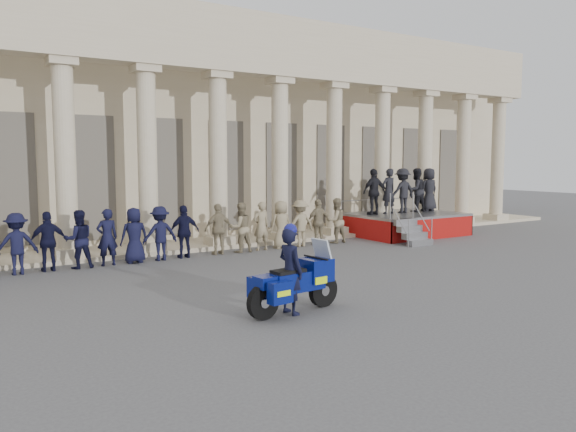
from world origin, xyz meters
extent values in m
plane|color=#4A4A4D|center=(0.00, 0.00, 0.00)|extent=(90.00, 90.00, 0.00)
cube|color=#BDAD8E|center=(0.00, 15.00, 4.50)|extent=(40.00, 10.00, 9.00)
cube|color=#BDAD8E|center=(0.00, 8.80, 0.07)|extent=(40.00, 2.60, 0.15)
cube|color=#BDAD8E|center=(0.00, 8.00, 6.79)|extent=(35.80, 1.00, 1.00)
cube|color=#BDAD8E|center=(0.00, 8.00, 7.89)|extent=(35.80, 1.00, 1.20)
cube|color=#BDAD8E|center=(-3.90, 8.00, 0.30)|extent=(0.90, 0.90, 0.30)
cylinder|color=#BDAD8E|center=(-3.90, 8.00, 3.25)|extent=(0.64, 0.64, 5.60)
cube|color=#BDAD8E|center=(-3.90, 8.00, 6.17)|extent=(0.85, 0.85, 0.24)
cube|color=#BDAD8E|center=(-1.30, 8.00, 0.30)|extent=(0.90, 0.90, 0.30)
cylinder|color=#BDAD8E|center=(-1.30, 8.00, 3.25)|extent=(0.64, 0.64, 5.60)
cube|color=#BDAD8E|center=(-1.30, 8.00, 6.17)|extent=(0.85, 0.85, 0.24)
cube|color=#BDAD8E|center=(1.30, 8.00, 0.30)|extent=(0.90, 0.90, 0.30)
cylinder|color=#BDAD8E|center=(1.30, 8.00, 3.25)|extent=(0.64, 0.64, 5.60)
cube|color=#BDAD8E|center=(1.30, 8.00, 6.17)|extent=(0.85, 0.85, 0.24)
cube|color=#BDAD8E|center=(3.90, 8.00, 0.30)|extent=(0.90, 0.90, 0.30)
cylinder|color=#BDAD8E|center=(3.90, 8.00, 3.25)|extent=(0.64, 0.64, 5.60)
cube|color=#BDAD8E|center=(3.90, 8.00, 6.17)|extent=(0.85, 0.85, 0.24)
cube|color=#BDAD8E|center=(6.50, 8.00, 0.30)|extent=(0.90, 0.90, 0.30)
cylinder|color=#BDAD8E|center=(6.50, 8.00, 3.25)|extent=(0.64, 0.64, 5.60)
cube|color=#BDAD8E|center=(6.50, 8.00, 6.17)|extent=(0.85, 0.85, 0.24)
cube|color=#BDAD8E|center=(9.10, 8.00, 0.30)|extent=(0.90, 0.90, 0.30)
cylinder|color=#BDAD8E|center=(9.10, 8.00, 3.25)|extent=(0.64, 0.64, 5.60)
cube|color=#BDAD8E|center=(9.10, 8.00, 6.17)|extent=(0.85, 0.85, 0.24)
cube|color=#BDAD8E|center=(11.70, 8.00, 0.30)|extent=(0.90, 0.90, 0.30)
cylinder|color=#BDAD8E|center=(11.70, 8.00, 3.25)|extent=(0.64, 0.64, 5.60)
cube|color=#BDAD8E|center=(11.70, 8.00, 6.17)|extent=(0.85, 0.85, 0.24)
cube|color=#BDAD8E|center=(14.30, 8.00, 0.30)|extent=(0.90, 0.90, 0.30)
cylinder|color=#BDAD8E|center=(14.30, 8.00, 3.25)|extent=(0.64, 0.64, 5.60)
cube|color=#BDAD8E|center=(14.30, 8.00, 6.17)|extent=(0.85, 0.85, 0.24)
cube|color=#BDAD8E|center=(16.90, 8.00, 0.30)|extent=(0.90, 0.90, 0.30)
cylinder|color=#BDAD8E|center=(16.90, 8.00, 3.25)|extent=(0.64, 0.64, 5.60)
cube|color=#BDAD8E|center=(16.90, 8.00, 6.17)|extent=(0.85, 0.85, 0.24)
cube|color=black|center=(-5.20, 10.02, 2.55)|extent=(1.30, 0.12, 4.20)
cube|color=black|center=(-2.60, 10.02, 2.55)|extent=(1.30, 0.12, 4.20)
cube|color=black|center=(0.00, 10.02, 2.55)|extent=(1.30, 0.12, 4.20)
cube|color=black|center=(2.60, 10.02, 2.55)|extent=(1.30, 0.12, 4.20)
cube|color=black|center=(5.20, 10.02, 2.55)|extent=(1.30, 0.12, 4.20)
cube|color=black|center=(7.80, 10.02, 2.55)|extent=(1.30, 0.12, 4.20)
cube|color=black|center=(10.40, 10.02, 2.55)|extent=(1.30, 0.12, 4.20)
cube|color=black|center=(13.00, 10.02, 2.55)|extent=(1.30, 0.12, 4.20)
cube|color=black|center=(15.60, 10.02, 2.55)|extent=(1.30, 0.12, 4.20)
imported|color=black|center=(-5.52, 6.73, 0.87)|extent=(1.12, 0.64, 1.73)
imported|color=black|center=(-4.69, 6.73, 0.87)|extent=(1.02, 0.42, 1.73)
imported|color=black|center=(-3.86, 6.73, 0.87)|extent=(0.84, 0.66, 1.73)
imported|color=black|center=(-3.03, 6.73, 0.87)|extent=(0.63, 0.41, 1.73)
imported|color=black|center=(-2.20, 6.73, 0.87)|extent=(0.85, 0.55, 1.73)
imported|color=black|center=(-1.38, 6.73, 0.87)|extent=(1.12, 0.64, 1.73)
imported|color=black|center=(-0.55, 6.73, 0.87)|extent=(1.02, 0.42, 1.73)
imported|color=gray|center=(0.68, 6.73, 0.87)|extent=(1.02, 0.42, 1.73)
imported|color=gray|center=(1.51, 6.73, 0.87)|extent=(0.84, 0.66, 1.73)
imported|color=gray|center=(2.34, 6.73, 0.87)|extent=(0.63, 0.41, 1.73)
imported|color=gray|center=(3.17, 6.73, 0.87)|extent=(0.85, 0.55, 1.73)
imported|color=gray|center=(3.99, 6.73, 0.87)|extent=(1.12, 0.64, 1.73)
imported|color=gray|center=(4.82, 6.73, 0.87)|extent=(1.02, 0.42, 1.73)
imported|color=gray|center=(5.65, 6.73, 0.87)|extent=(0.84, 0.66, 1.73)
cube|color=gray|center=(9.58, 7.00, 0.89)|extent=(4.63, 3.31, 0.10)
cube|color=maroon|center=(9.58, 5.37, 0.42)|extent=(4.63, 0.04, 0.84)
cube|color=maroon|center=(7.28, 7.00, 0.42)|extent=(0.04, 3.31, 0.84)
cube|color=maroon|center=(11.87, 7.00, 0.42)|extent=(0.04, 3.31, 0.84)
cube|color=gray|center=(7.86, 4.45, 0.12)|extent=(1.10, 0.28, 0.23)
cube|color=gray|center=(7.86, 4.73, 0.35)|extent=(1.10, 0.28, 0.23)
cube|color=gray|center=(7.86, 5.01, 0.59)|extent=(1.10, 0.28, 0.23)
cube|color=gray|center=(7.86, 5.29, 0.82)|extent=(1.10, 0.28, 0.23)
cylinder|color=gray|center=(9.58, 8.61, 1.44)|extent=(4.63, 0.04, 0.04)
imported|color=black|center=(7.98, 7.20, 1.89)|extent=(1.11, 0.46, 1.90)
imported|color=black|center=(8.78, 7.20, 1.89)|extent=(0.69, 0.46, 1.90)
imported|color=black|center=(9.58, 7.20, 1.89)|extent=(1.23, 0.71, 1.90)
imported|color=black|center=(10.38, 7.20, 1.89)|extent=(0.92, 0.72, 1.90)
imported|color=black|center=(11.18, 7.20, 1.89)|extent=(0.93, 0.60, 1.90)
cylinder|color=black|center=(-0.34, -0.66, 0.36)|extent=(0.73, 0.23, 0.72)
cylinder|color=black|center=(-1.95, -0.84, 0.36)|extent=(0.73, 0.23, 0.72)
cube|color=navy|center=(-1.09, -0.74, 0.67)|extent=(1.29, 0.59, 0.41)
cube|color=navy|center=(-0.55, -0.68, 0.85)|extent=(0.65, 0.63, 0.49)
cube|color=silver|center=(-0.55, -0.68, 0.60)|extent=(0.27, 0.35, 0.13)
cube|color=#B2BFCC|center=(-0.37, -0.66, 1.21)|extent=(0.28, 0.52, 0.58)
cube|color=black|center=(-1.31, -0.77, 0.89)|extent=(0.74, 0.44, 0.11)
cube|color=navy|center=(-1.90, -0.83, 0.76)|extent=(0.42, 0.41, 0.24)
cube|color=navy|center=(-1.75, -1.17, 0.60)|extent=(0.51, 0.29, 0.43)
cube|color=#D6FF0D|center=(-1.75, -1.17, 0.60)|extent=(0.35, 0.29, 0.11)
cube|color=navy|center=(-1.83, -0.48, 0.60)|extent=(0.51, 0.29, 0.43)
cube|color=#D6FF0D|center=(-1.83, -0.48, 0.60)|extent=(0.35, 0.29, 0.11)
cylinder|color=silver|center=(-1.66, -0.54, 0.33)|extent=(0.66, 0.18, 0.11)
cylinder|color=black|center=(-0.55, -0.68, 1.11)|extent=(0.12, 0.76, 0.04)
imported|color=black|center=(-1.25, -0.76, 0.90)|extent=(0.50, 0.70, 1.81)
sphere|color=navy|center=(-1.25, -0.76, 1.76)|extent=(0.28, 0.28, 0.28)
camera|label=1|loc=(-7.45, -10.39, 3.20)|focal=35.00mm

